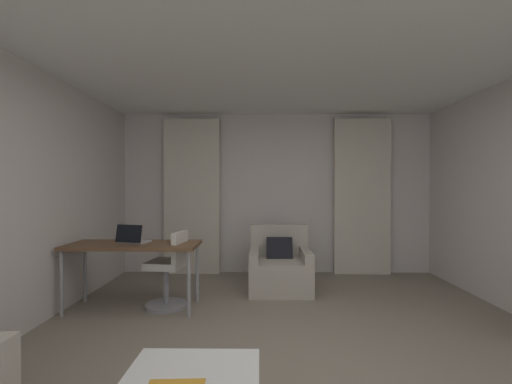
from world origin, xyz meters
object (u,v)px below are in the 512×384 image
Objects in this scene: desk at (133,249)px; desk_chair at (169,273)px; laptop at (133,239)px; armchair at (280,269)px.

desk_chair is (0.40, 0.06, -0.30)m from desk.
laptop reaches higher than desk.
desk_chair reaches higher than armchair.
laptop is at bearing -156.99° from armchair.
armchair is 1.96m from laptop.
desk is 0.11m from laptop.
laptop is at bearing 125.47° from desk.
laptop is (-0.02, 0.03, 0.11)m from desk.
desk is (-1.72, -0.77, 0.41)m from armchair.
armchair is 0.58× the size of desk.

